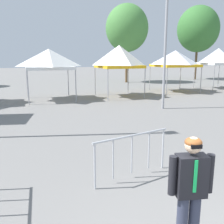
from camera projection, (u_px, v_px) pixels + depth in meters
name	position (u px, v px, depth m)	size (l,w,h in m)	color
canopy_tent_behind_right	(49.00, 59.00, 16.85)	(3.11, 3.11, 3.33)	#9E9EA3
canopy_tent_left_of_center	(119.00, 57.00, 18.28)	(3.07, 3.07, 3.63)	#9E9EA3
canopy_tent_right_of_center	(175.00, 59.00, 20.96)	(3.17, 3.17, 3.34)	#9E9EA3
canopy_tent_far_right	(218.00, 57.00, 22.76)	(2.86, 2.86, 3.57)	#9E9EA3
person_foreground	(190.00, 188.00, 3.62)	(0.64, 0.31, 1.78)	#33384C
light_pole_opposite_side	(166.00, 29.00, 13.54)	(0.36, 0.36, 7.41)	#9E9EA3
tree_behind_tents_left	(198.00, 29.00, 31.75)	(5.06, 5.06, 8.94)	brown
tree_behind_tents_right	(127.00, 28.00, 28.07)	(4.63, 4.63, 8.42)	brown
crowd_barrier_mid_lot	(132.00, 148.00, 6.04)	(2.04, 0.61, 1.08)	#B7BABF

